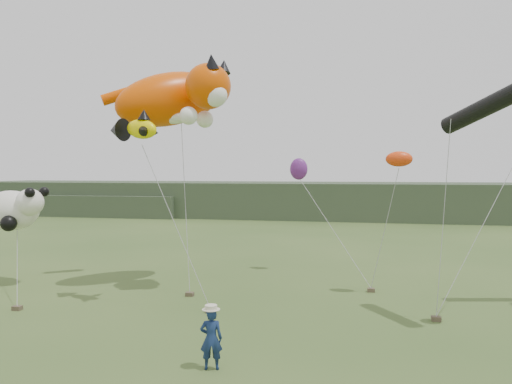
# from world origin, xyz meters

# --- Properties ---
(ground) EXTENTS (120.00, 120.00, 0.00)m
(ground) POSITION_xyz_m (0.00, 0.00, 0.00)
(ground) COLOR #385123
(ground) RESTS_ON ground
(headland) EXTENTS (90.00, 13.00, 4.00)m
(headland) POSITION_xyz_m (-3.11, 44.69, 1.92)
(headland) COLOR #2D3D28
(headland) RESTS_ON ground
(festival_attendant) EXTENTS (0.69, 0.53, 1.67)m
(festival_attendant) POSITION_xyz_m (-0.68, -0.91, 0.83)
(festival_attendant) COLOR navy
(festival_attendant) RESTS_ON ground
(sandbag_anchors) EXTENTS (15.93, 6.12, 0.17)m
(sandbag_anchors) POSITION_xyz_m (-1.28, 5.49, 0.08)
(sandbag_anchors) COLOR brown
(sandbag_anchors) RESTS_ON ground
(cat_kite) EXTENTS (7.21, 5.84, 3.68)m
(cat_kite) POSITION_xyz_m (-5.17, 8.37, 8.79)
(cat_kite) COLOR #D94900
(cat_kite) RESTS_ON ground
(fish_kite) EXTENTS (2.57, 1.68, 1.26)m
(fish_kite) POSITION_xyz_m (-5.84, 5.08, 7.07)
(fish_kite) COLOR #F5E200
(fish_kite) RESTS_ON ground
(panda_kite) EXTENTS (3.32, 2.15, 2.06)m
(panda_kite) POSITION_xyz_m (-12.85, 6.91, 3.55)
(panda_kite) COLOR white
(panda_kite) RESTS_ON ground
(misc_kites) EXTENTS (5.90, 4.93, 1.31)m
(misc_kites) POSITION_xyz_m (1.95, 11.06, 5.64)
(misc_kites) COLOR #E93C0E
(misc_kites) RESTS_ON ground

